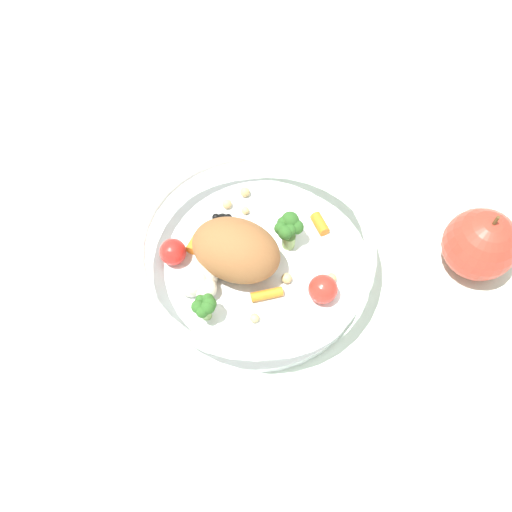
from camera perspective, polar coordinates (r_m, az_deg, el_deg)
ground_plane at (r=0.61m, az=0.80°, el=-0.90°), size 2.40×2.40×0.00m
food_container at (r=0.58m, az=-0.85°, el=-0.05°), size 0.25×0.25×0.08m
loose_apple at (r=0.62m, az=22.62°, el=1.13°), size 0.08×0.08×0.09m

